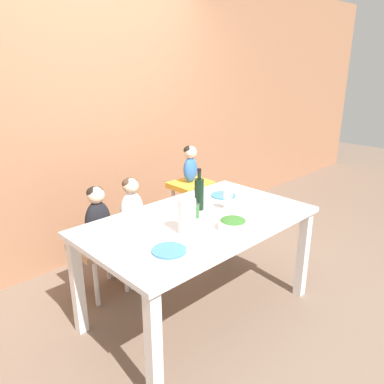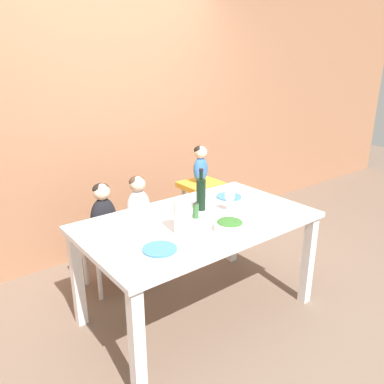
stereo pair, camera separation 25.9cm
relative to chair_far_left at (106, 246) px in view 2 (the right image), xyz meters
name	(u,v)px [view 2 (the right image)]	position (x,y,z in m)	size (l,w,h in m)	color
ground_plane	(198,311)	(0.38, -0.73, -0.37)	(14.00, 14.00, 0.00)	#705B4C
wall_back	(105,114)	(0.38, 0.63, 0.98)	(10.00, 0.06, 2.70)	#9E6B4C
dining_table	(198,232)	(0.38, -0.73, 0.29)	(1.62, 0.95, 0.76)	silver
chair_far_left	(106,246)	(0.00, 0.00, 0.00)	(0.43, 0.36, 0.45)	silver
chair_far_center	(140,235)	(0.32, 0.00, 0.00)	(0.43, 0.36, 0.45)	silver
chair_right_highchair	(200,199)	(0.99, 0.00, 0.19)	(0.36, 0.31, 0.73)	silver
person_child_left	(103,211)	(0.00, 0.00, 0.31)	(0.21, 0.14, 0.46)	black
person_child_center	(138,202)	(0.32, 0.00, 0.31)	(0.21, 0.14, 0.46)	silver
person_baby_right	(201,162)	(0.99, 0.00, 0.55)	(0.15, 0.12, 0.35)	#3366B2
wine_bottle	(201,193)	(0.51, -0.60, 0.51)	(0.07, 0.07, 0.31)	black
paper_towel_roll	(182,216)	(0.16, -0.84, 0.50)	(0.11, 0.11, 0.23)	white
wine_glass_near	(230,196)	(0.65, -0.75, 0.50)	(0.07, 0.07, 0.17)	white
salad_bowl_large	(230,225)	(0.42, -1.00, 0.42)	(0.20, 0.20, 0.08)	white
dinner_plate_front_left	(160,249)	(-0.08, -0.95, 0.39)	(0.20, 0.20, 0.01)	teal
dinner_plate_back_left	(124,219)	(-0.04, -0.43, 0.39)	(0.20, 0.20, 0.01)	silver
dinner_plate_back_right	(229,197)	(0.85, -0.53, 0.39)	(0.20, 0.20, 0.01)	teal
condiment_bottle_hot_sauce	(196,210)	(0.38, -0.70, 0.44)	(0.04, 0.04, 0.13)	#336633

